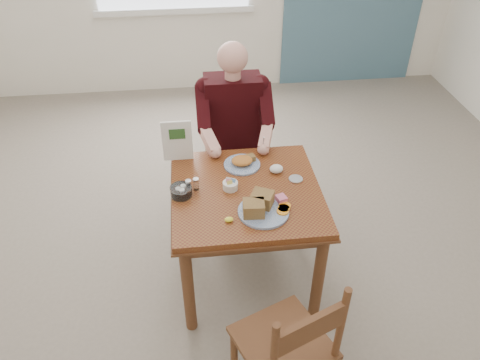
{
  "coord_description": "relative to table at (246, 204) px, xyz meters",
  "views": [
    {
      "loc": [
        -0.3,
        -2.2,
        2.51
      ],
      "look_at": [
        -0.04,
        0.0,
        0.83
      ],
      "focal_mm": 35.0,
      "sensor_mm": 36.0,
      "label": 1
    }
  ],
  "objects": [
    {
      "name": "floor",
      "position": [
        0.0,
        0.0,
        -0.64
      ],
      "size": [
        6.0,
        6.0,
        0.0
      ],
      "primitive_type": "plane",
      "color": "slate",
      "rests_on": "ground"
    },
    {
      "name": "lemon_wedge",
      "position": [
        -0.13,
        -0.27,
        0.13
      ],
      "size": [
        0.06,
        0.05,
        0.03
      ],
      "primitive_type": "ellipsoid",
      "rotation": [
        0.0,
        0.0,
        -0.39
      ],
      "color": "#FFFA35",
      "rests_on": "table"
    },
    {
      "name": "chair_near",
      "position": [
        0.09,
        -0.92,
        -0.16
      ],
      "size": [
        0.55,
        0.55,
        0.95
      ],
      "color": "brown",
      "rests_on": "ground"
    },
    {
      "name": "metal_dish",
      "position": [
        0.32,
        0.06,
        0.12
      ],
      "size": [
        0.11,
        0.11,
        0.01
      ],
      "primitive_type": "cylinder",
      "rotation": [
        0.0,
        0.0,
        -0.23
      ],
      "color": "silver",
      "rests_on": "table"
    },
    {
      "name": "creamer",
      "position": [
        -0.39,
        -0.01,
        0.14
      ],
      "size": [
        0.16,
        0.16,
        0.06
      ],
      "color": "white",
      "rests_on": "table"
    },
    {
      "name": "napkin",
      "position": [
        0.21,
        0.16,
        0.14
      ],
      "size": [
        0.09,
        0.08,
        0.05
      ],
      "primitive_type": "ellipsoid",
      "rotation": [
        0.0,
        0.0,
        -0.1
      ],
      "color": "white",
      "rests_on": "table"
    },
    {
      "name": "diner",
      "position": [
        0.0,
        0.71,
        0.17
      ],
      "size": [
        0.53,
        0.56,
        1.39
      ],
      "color": "gray",
      "rests_on": "chair_far"
    },
    {
      "name": "caddy",
      "position": [
        -0.1,
        0.02,
        0.14
      ],
      "size": [
        0.12,
        0.12,
        0.07
      ],
      "color": "white",
      "rests_on": "table"
    },
    {
      "name": "table",
      "position": [
        0.0,
        0.0,
        0.0
      ],
      "size": [
        0.92,
        0.92,
        0.75
      ],
      "color": "brown",
      "rests_on": "ground"
    },
    {
      "name": "far_plate",
      "position": [
        0.01,
        0.26,
        0.14
      ],
      "size": [
        0.3,
        0.3,
        0.06
      ],
      "color": "white",
      "rests_on": "table"
    },
    {
      "name": "near_plate",
      "position": [
        0.06,
        -0.21,
        0.15
      ],
      "size": [
        0.35,
        0.35,
        0.1
      ],
      "color": "white",
      "rests_on": "table"
    },
    {
      "name": "chair_far",
      "position": [
        0.0,
        0.8,
        -0.16
      ],
      "size": [
        0.42,
        0.42,
        0.95
      ],
      "color": "brown",
      "rests_on": "ground"
    },
    {
      "name": "menu",
      "position": [
        -0.4,
        0.38,
        0.26
      ],
      "size": [
        0.19,
        0.02,
        0.29
      ],
      "color": "white",
      "rests_on": "table"
    },
    {
      "name": "shakers",
      "position": [
        -0.32,
        0.03,
        0.15
      ],
      "size": [
        0.09,
        0.05,
        0.08
      ],
      "color": "white",
      "rests_on": "table"
    }
  ]
}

